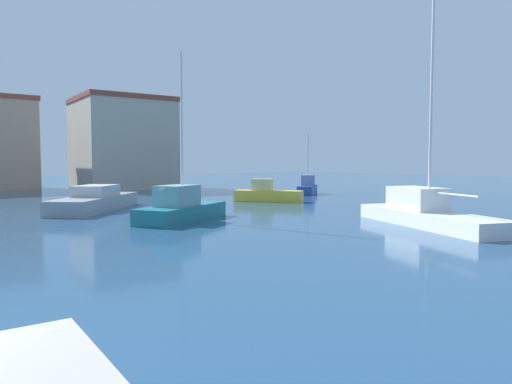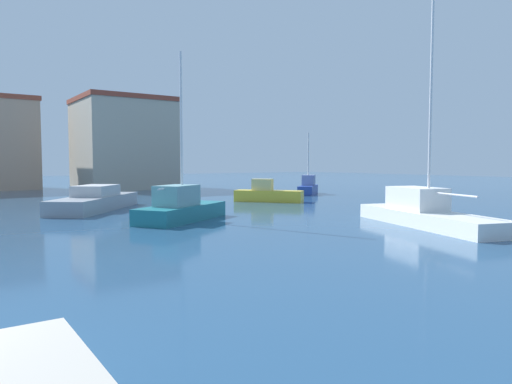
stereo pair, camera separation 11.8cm
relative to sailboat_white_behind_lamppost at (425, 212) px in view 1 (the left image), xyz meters
The scene contains 7 objects.
water 14.70m from the sailboat_white_behind_lamppost, 110.51° to the left, with size 160.00×160.00×0.00m, color navy.
sailboat_white_behind_lamppost is the anchor object (origin of this frame).
motorboat_yellow_far_right 14.85m from the sailboat_white_behind_lamppost, 83.62° to the left, with size 4.26×4.77×1.71m.
sailboat_blue_outer_mooring 21.43m from the sailboat_white_behind_lamppost, 63.61° to the left, with size 4.23×3.93×5.67m.
motorboat_grey_mid_harbor 19.25m from the sailboat_white_behind_lamppost, 123.72° to the left, with size 7.26×8.09×1.54m.
sailboat_teal_inner_mooring 11.89m from the sailboat_white_behind_lamppost, 136.55° to the left, with size 6.03×4.86×8.51m.
warehouse_block 38.42m from the sailboat_white_behind_lamppost, 92.07° to the left, with size 9.64×10.00×10.04m.
Camera 1 is at (1.25, -6.94, 2.99)m, focal length 32.51 mm.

